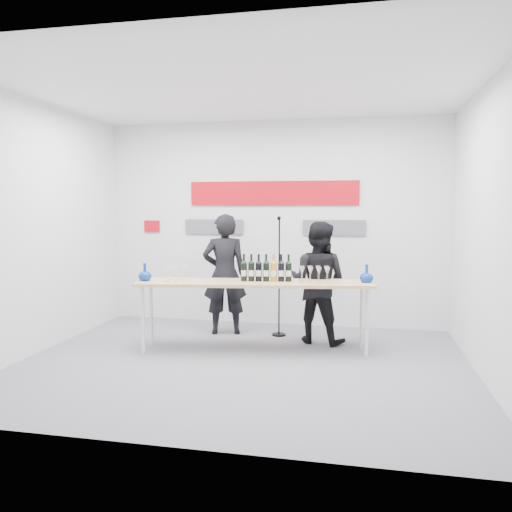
{
  "coord_description": "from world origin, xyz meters",
  "views": [
    {
      "loc": [
        1.25,
        -5.28,
        1.74
      ],
      "look_at": [
        0.02,
        0.64,
        1.15
      ],
      "focal_mm": 35.0,
      "sensor_mm": 36.0,
      "label": 1
    }
  ],
  "objects_px": {
    "tasting_table": "(254,287)",
    "presenter_left": "(225,274)",
    "mic_stand": "(279,300)",
    "presenter_right": "(318,282)"
  },
  "relations": [
    {
      "from": "presenter_left",
      "to": "mic_stand",
      "type": "xyz_separation_m",
      "value": [
        0.75,
        0.04,
        -0.33
      ]
    },
    {
      "from": "presenter_left",
      "to": "presenter_right",
      "type": "relative_size",
      "value": 1.06
    },
    {
      "from": "presenter_left",
      "to": "presenter_right",
      "type": "xyz_separation_m",
      "value": [
        1.29,
        -0.18,
        -0.05
      ]
    },
    {
      "from": "tasting_table",
      "to": "presenter_left",
      "type": "height_order",
      "value": "presenter_left"
    },
    {
      "from": "tasting_table",
      "to": "presenter_left",
      "type": "bearing_deg",
      "value": 119.49
    },
    {
      "from": "tasting_table",
      "to": "presenter_right",
      "type": "distance_m",
      "value": 0.91
    },
    {
      "from": "mic_stand",
      "to": "tasting_table",
      "type": "bearing_deg",
      "value": -78.65
    },
    {
      "from": "tasting_table",
      "to": "mic_stand",
      "type": "distance_m",
      "value": 0.84
    },
    {
      "from": "presenter_right",
      "to": "mic_stand",
      "type": "height_order",
      "value": "mic_stand"
    },
    {
      "from": "presenter_right",
      "to": "mic_stand",
      "type": "distance_m",
      "value": 0.65
    }
  ]
}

